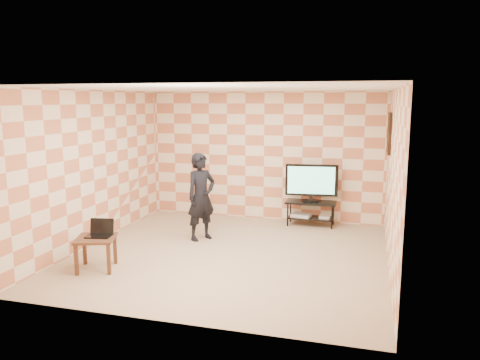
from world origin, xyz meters
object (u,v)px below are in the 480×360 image
object	(u,v)px
side_table	(96,243)
tv	(311,181)
tv_stand	(311,208)
person	(201,197)

from	to	relation	value
side_table	tv	bearing A→B (deg)	50.28
tv_stand	tv	xyz separation A→B (m)	(-0.00, -0.00, 0.55)
tv_stand	tv	bearing A→B (deg)	-96.00
side_table	person	bearing A→B (deg)	62.29
tv_stand	person	xyz separation A→B (m)	(-1.81, -1.49, 0.43)
person	tv_stand	bearing A→B (deg)	-14.71
side_table	person	xyz separation A→B (m)	(0.99, 1.89, 0.38)
tv	person	world-z (taller)	person
person	side_table	bearing A→B (deg)	-171.84
tv	side_table	xyz separation A→B (m)	(-2.80, -3.37, -0.51)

